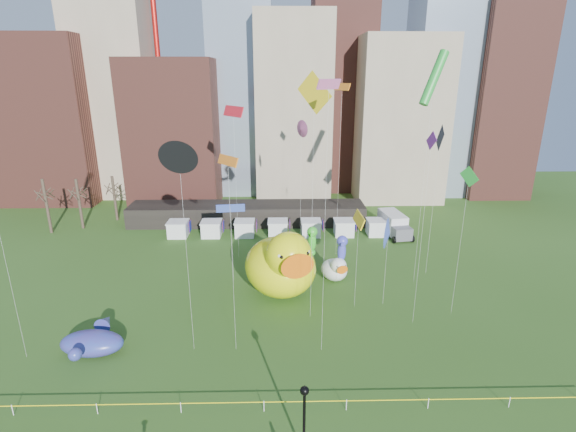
{
  "coord_description": "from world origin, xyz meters",
  "views": [
    {
      "loc": [
        1.19,
        -25.49,
        23.34
      ],
      "look_at": [
        1.94,
        8.97,
        12.0
      ],
      "focal_mm": 27.0,
      "sensor_mm": 36.0,
      "label": 1
    }
  ],
  "objects_px": {
    "whale_inflatable": "(93,341)",
    "big_duck": "(282,264)",
    "box_truck": "(394,224)",
    "lamppost": "(304,414)",
    "small_duck": "(335,269)",
    "seahorse_purple": "(342,248)",
    "seahorse_green": "(312,239)"
  },
  "relations": [
    {
      "from": "seahorse_green",
      "to": "lamppost",
      "type": "distance_m",
      "value": 27.97
    },
    {
      "from": "box_truck",
      "to": "seahorse_green",
      "type": "bearing_deg",
      "value": -145.71
    },
    {
      "from": "seahorse_green",
      "to": "seahorse_purple",
      "type": "relative_size",
      "value": 0.99
    },
    {
      "from": "small_duck",
      "to": "box_truck",
      "type": "relative_size",
      "value": 0.58
    },
    {
      "from": "big_duck",
      "to": "small_duck",
      "type": "xyz_separation_m",
      "value": [
        6.28,
        3.47,
        -2.26
      ]
    },
    {
      "from": "big_duck",
      "to": "seahorse_green",
      "type": "distance_m",
      "value": 7.51
    },
    {
      "from": "seahorse_purple",
      "to": "lamppost",
      "type": "relative_size",
      "value": 1.05
    },
    {
      "from": "seahorse_green",
      "to": "seahorse_purple",
      "type": "xyz_separation_m",
      "value": [
        3.19,
        -3.31,
        0.08
      ]
    },
    {
      "from": "small_duck",
      "to": "seahorse_purple",
      "type": "relative_size",
      "value": 0.78
    },
    {
      "from": "box_truck",
      "to": "big_duck",
      "type": "bearing_deg",
      "value": -140.72
    },
    {
      "from": "seahorse_green",
      "to": "big_duck",
      "type": "bearing_deg",
      "value": -115.8
    },
    {
      "from": "seahorse_purple",
      "to": "small_duck",
      "type": "bearing_deg",
      "value": 160.48
    },
    {
      "from": "big_duck",
      "to": "seahorse_green",
      "type": "bearing_deg",
      "value": 42.05
    },
    {
      "from": "seahorse_purple",
      "to": "box_truck",
      "type": "bearing_deg",
      "value": 60.89
    },
    {
      "from": "whale_inflatable",
      "to": "seahorse_purple",
      "type": "bearing_deg",
      "value": 31.75
    },
    {
      "from": "seahorse_purple",
      "to": "whale_inflatable",
      "type": "relative_size",
      "value": 0.81
    },
    {
      "from": "big_duck",
      "to": "whale_inflatable",
      "type": "height_order",
      "value": "big_duck"
    },
    {
      "from": "box_truck",
      "to": "small_duck",
      "type": "bearing_deg",
      "value": -133.68
    },
    {
      "from": "seahorse_purple",
      "to": "lamppost",
      "type": "xyz_separation_m",
      "value": [
        -5.76,
        -24.53,
        -0.83
      ]
    },
    {
      "from": "whale_inflatable",
      "to": "lamppost",
      "type": "xyz_separation_m",
      "value": [
        17.82,
        -11.27,
        2.24
      ]
    },
    {
      "from": "small_duck",
      "to": "box_truck",
      "type": "distance_m",
      "value": 18.9
    },
    {
      "from": "whale_inflatable",
      "to": "small_duck",
      "type": "bearing_deg",
      "value": 32.99
    },
    {
      "from": "big_duck",
      "to": "seahorse_purple",
      "type": "relative_size",
      "value": 2.0
    },
    {
      "from": "seahorse_purple",
      "to": "whale_inflatable",
      "type": "xyz_separation_m",
      "value": [
        -23.58,
        -13.25,
        -3.07
      ]
    },
    {
      "from": "big_duck",
      "to": "box_truck",
      "type": "bearing_deg",
      "value": 29.82
    },
    {
      "from": "big_duck",
      "to": "seahorse_purple",
      "type": "height_order",
      "value": "big_duck"
    },
    {
      "from": "big_duck",
      "to": "lamppost",
      "type": "relative_size",
      "value": 2.1
    },
    {
      "from": "seahorse_purple",
      "to": "box_truck",
      "type": "height_order",
      "value": "seahorse_purple"
    },
    {
      "from": "whale_inflatable",
      "to": "big_duck",
      "type": "bearing_deg",
      "value": 33.62
    },
    {
      "from": "lamppost",
      "to": "whale_inflatable",
      "type": "bearing_deg",
      "value": 147.68
    },
    {
      "from": "small_duck",
      "to": "box_truck",
      "type": "height_order",
      "value": "small_duck"
    },
    {
      "from": "seahorse_green",
      "to": "seahorse_purple",
      "type": "distance_m",
      "value": 4.6
    }
  ]
}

